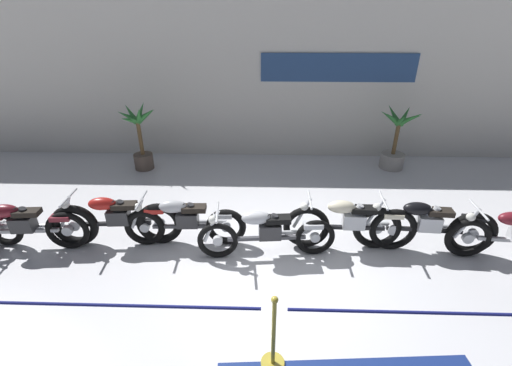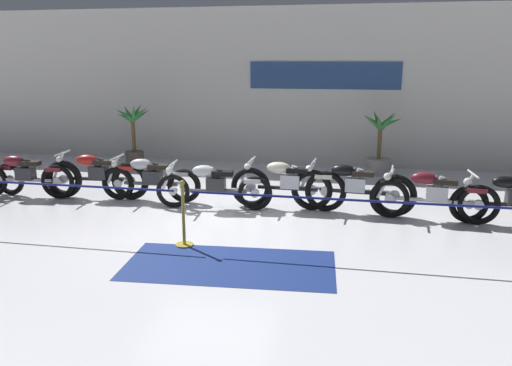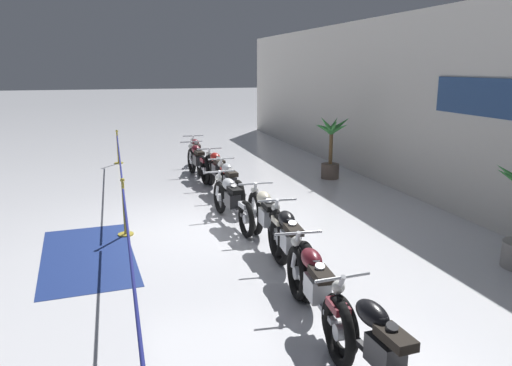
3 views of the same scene
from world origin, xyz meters
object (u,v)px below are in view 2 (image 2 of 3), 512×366
motorcycle_silver_4 (213,186)px  stanchion_far_left (89,193)px  motorcycle_maroon_1 (23,175)px  potted_palm_left_of_row (379,146)px  stanchion_mid_left (184,224)px  potted_palm_right_of_row (134,134)px  floor_banner (230,265)px  motorcycle_silver_3 (150,179)px  motorcycle_black_6 (352,188)px  motorcycle_red_2 (96,176)px  motorcycle_maroon_7 (433,196)px  motorcycle_cream_5 (287,185)px

motorcycle_silver_4 → stanchion_far_left: bearing=-126.5°
motorcycle_maroon_1 → stanchion_far_left: bearing=-37.5°
potted_palm_left_of_row → stanchion_mid_left: size_ratio=1.58×
potted_palm_right_of_row → stanchion_mid_left: bearing=-59.1°
floor_banner → potted_palm_left_of_row: bearing=66.2°
motorcycle_silver_3 → motorcycle_silver_4: motorcycle_silver_3 is taller
motorcycle_black_6 → stanchion_mid_left: size_ratio=2.22×
motorcycle_maroon_1 → potted_palm_left_of_row: 8.29m
potted_palm_left_of_row → potted_palm_right_of_row: bearing=-177.9°
potted_palm_left_of_row → stanchion_far_left: 7.45m
stanchion_far_left → floor_banner: 2.64m
motorcycle_silver_3 → floor_banner: motorcycle_silver_3 is taller
stanchion_far_left → floor_banner: stanchion_far_left is taller
motorcycle_maroon_1 → floor_banner: size_ratio=0.74×
motorcycle_red_2 → potted_palm_left_of_row: bearing=30.6°
motorcycle_silver_3 → stanchion_mid_left: (1.50, -2.28, -0.10)m
potted_palm_left_of_row → stanchion_far_left: potted_palm_left_of_row is taller
floor_banner → motorcycle_silver_3: bearing=125.6°
potted_palm_left_of_row → stanchion_mid_left: 6.56m
motorcycle_red_2 → motorcycle_silver_4: (2.59, -0.26, -0.02)m
motorcycle_red_2 → stanchion_mid_left: stanchion_mid_left is taller
motorcycle_silver_3 → stanchion_far_left: 2.30m
motorcycle_maroon_1 → motorcycle_silver_3: 2.73m
motorcycle_black_6 → stanchion_far_left: 4.69m
motorcycle_maroon_1 → motorcycle_maroon_7: (8.20, -0.01, -0.00)m
motorcycle_maroon_7 → potted_palm_left_of_row: size_ratio=1.34×
motorcycle_red_2 → floor_banner: size_ratio=0.76×
motorcycle_silver_3 → potted_palm_right_of_row: size_ratio=1.19×
stanchion_mid_left → motorcycle_red_2: bearing=139.9°
potted_palm_left_of_row → potted_palm_right_of_row: potted_palm_right_of_row is taller
motorcycle_silver_4 → potted_palm_left_of_row: bearing=48.6°
motorcycle_black_6 → floor_banner: size_ratio=0.79×
motorcycle_maroon_1 → potted_palm_left_of_row: bearing=26.4°
motorcycle_red_2 → motorcycle_cream_5: size_ratio=1.00×
motorcycle_red_2 → motorcycle_cream_5: (4.00, 0.01, 0.01)m
motorcycle_maroon_7 → stanchion_far_left: stanchion_far_left is taller
motorcycle_silver_3 → potted_palm_right_of_row: potted_palm_right_of_row is taller
motorcycle_silver_3 → motorcycle_black_6: 4.05m
motorcycle_black_6 → floor_banner: bearing=-120.4°
motorcycle_red_2 → potted_palm_right_of_row: (-0.61, 3.24, 0.39)m
stanchion_far_left → stanchion_mid_left: (1.57, 0.00, -0.41)m
motorcycle_maroon_1 → motorcycle_silver_4: 4.13m
motorcycle_silver_4 → motorcycle_maroon_7: size_ratio=1.02×
motorcycle_maroon_7 → stanchion_mid_left: stanchion_mid_left is taller
motorcycle_cream_5 → stanchion_far_left: (-2.89, -2.26, 0.28)m
stanchion_far_left → stanchion_mid_left: same height
motorcycle_red_2 → motorcycle_silver_3: bearing=1.3°
motorcycle_silver_3 → motorcycle_maroon_7: (5.48, -0.25, 0.02)m
motorcycle_red_2 → potted_palm_right_of_row: 3.32m
motorcycle_cream_5 → stanchion_far_left: size_ratio=0.16×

